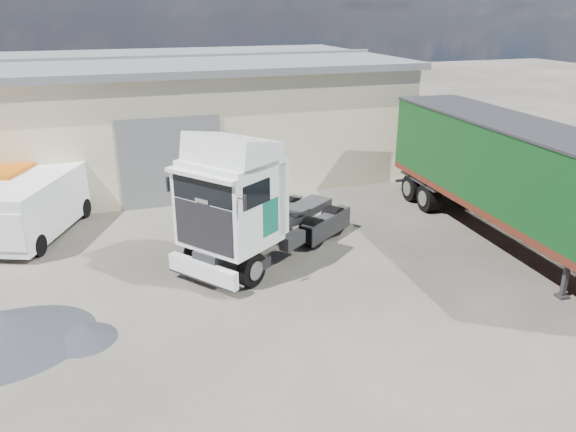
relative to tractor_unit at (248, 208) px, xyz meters
name	(u,v)px	position (x,y,z in m)	size (l,w,h in m)	color
ground	(307,319)	(0.54, -3.79, -1.81)	(120.00, 120.00, 0.00)	black
warehouse	(65,119)	(-5.46, 12.20, 0.85)	(30.60, 12.60, 5.42)	beige
brick_boundary_wall	(519,172)	(12.04, 2.21, -0.56)	(0.35, 26.00, 2.50)	brown
tractor_unit	(248,208)	(0.00, 0.00, 0.00)	(6.51, 5.67, 4.31)	black
box_trailer	(512,171)	(8.78, -1.08, 0.68)	(3.29, 12.39, 4.08)	#2D2D30
panel_van	(31,207)	(-6.55, 4.47, -0.72)	(3.96, 5.56, 2.11)	black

